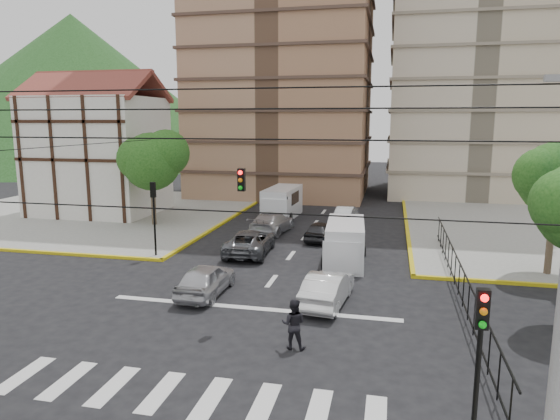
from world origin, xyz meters
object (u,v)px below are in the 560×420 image
(van_right_lane, at_px, (345,244))
(car_silver_front_left, at_px, (206,279))
(pedestrian_crosswalk, at_px, (293,324))
(traffic_light_se, at_px, (479,351))
(traffic_light_nw, at_px, (154,206))
(car_white_front_right, at_px, (328,288))
(van_left_lane, at_px, (281,204))

(van_right_lane, bearing_deg, car_silver_front_left, -136.45)
(car_silver_front_left, bearing_deg, pedestrian_crosswalk, 138.71)
(traffic_light_se, relative_size, pedestrian_crosswalk, 2.38)
(traffic_light_se, relative_size, traffic_light_nw, 1.00)
(car_white_front_right, bearing_deg, car_silver_front_left, 6.50)
(van_left_lane, distance_m, car_white_front_right, 19.90)
(traffic_light_se, distance_m, pedestrian_crosswalk, 7.97)
(traffic_light_se, bearing_deg, car_silver_front_left, 135.39)
(traffic_light_nw, bearing_deg, traffic_light_se, -45.00)
(van_right_lane, distance_m, van_left_lane, 13.98)
(van_left_lane, distance_m, car_silver_front_left, 18.91)
(traffic_light_nw, height_order, car_white_front_right, traffic_light_nw)
(traffic_light_nw, relative_size, car_silver_front_left, 1.00)
(car_silver_front_left, bearing_deg, van_right_lane, -131.44)
(traffic_light_nw, distance_m, pedestrian_crosswalk, 14.57)
(traffic_light_se, relative_size, van_left_lane, 0.77)
(traffic_light_se, bearing_deg, van_left_lane, 110.49)
(van_left_lane, height_order, car_silver_front_left, van_left_lane)
(car_white_front_right, bearing_deg, pedestrian_crosswalk, 88.53)
(van_right_lane, bearing_deg, pedestrian_crosswalk, -98.19)
(car_white_front_right, bearing_deg, traffic_light_se, 120.62)
(car_white_front_right, bearing_deg, traffic_light_nw, -19.68)
(traffic_light_nw, height_order, car_silver_front_left, traffic_light_nw)
(traffic_light_nw, bearing_deg, car_white_front_right, -26.03)
(car_silver_front_left, height_order, pedestrian_crosswalk, pedestrian_crosswalk)
(car_silver_front_left, distance_m, car_white_front_right, 5.75)
(car_silver_front_left, bearing_deg, traffic_light_se, 136.31)
(traffic_light_se, bearing_deg, traffic_light_nw, 135.00)
(van_right_lane, distance_m, car_white_front_right, 6.48)
(van_right_lane, distance_m, car_silver_front_left, 8.77)
(van_left_lane, relative_size, car_silver_front_left, 1.31)
(van_left_lane, bearing_deg, pedestrian_crosswalk, -73.36)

